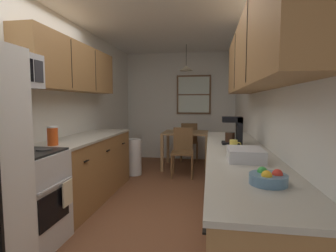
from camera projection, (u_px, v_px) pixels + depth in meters
ground_plane at (159, 196)px, 3.77m from camera, size 12.00×12.00×0.00m
wall_left at (71, 109)px, 3.87m from camera, size 0.10×9.00×2.55m
wall_right at (258, 110)px, 3.44m from camera, size 0.10×9.00×2.55m
wall_back at (180, 106)px, 6.26m from camera, size 4.40×0.10×2.55m
ceiling_slab at (159, 14)px, 3.54m from camera, size 4.40×9.00×0.08m
stove_range at (23, 200)px, 2.39m from camera, size 0.66×0.65×1.10m
microwave_over_range at (5, 69)px, 2.30m from camera, size 0.39×0.60×0.33m
counter_left at (88, 167)px, 3.68m from camera, size 0.64×1.97×0.90m
upper_cabinets_left at (74, 68)px, 3.53m from camera, size 0.33×2.05×0.64m
counter_right at (238, 194)px, 2.59m from camera, size 0.64×3.18×0.90m
upper_cabinets_right at (258, 53)px, 2.39m from camera, size 0.33×2.86×0.67m
dining_table at (186, 138)px, 5.40m from camera, size 0.93×0.80×0.76m
dining_chair_near at (183, 149)px, 4.81m from camera, size 0.41×0.41×0.90m
dining_chair_far at (189, 140)px, 6.01m from camera, size 0.43×0.43×0.90m
pendant_light at (186, 68)px, 5.27m from camera, size 0.28×0.28×0.53m
back_window at (194, 95)px, 6.11m from camera, size 0.81×0.05×0.92m
trash_bin at (134, 157)px, 4.90m from camera, size 0.28×0.28×0.68m
storage_canister at (53, 136)px, 2.84m from camera, size 0.11×0.11×0.21m
dish_towel at (68, 193)px, 2.49m from camera, size 0.02×0.16×0.24m
coffee_maker at (235, 130)px, 2.92m from camera, size 0.22×0.18×0.31m
mug_by_coffeemaker at (234, 145)px, 2.57m from camera, size 0.11×0.08×0.10m
fruit_bowl at (268, 178)px, 1.49m from camera, size 0.22×0.22×0.09m
dish_rack at (245, 154)px, 2.11m from camera, size 0.28×0.34×0.10m
table_serving_bowl at (183, 130)px, 5.44m from camera, size 0.16×0.16×0.06m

